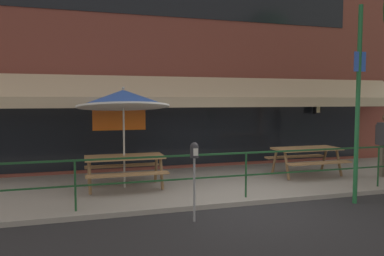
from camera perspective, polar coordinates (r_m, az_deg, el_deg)
ground_plane at (r=7.92m, az=9.12°, el=-11.60°), size 120.00×120.00×0.00m
patio_deck at (r=9.69m, az=3.88°, el=-8.31°), size 15.00×4.00×0.10m
restaurant_building at (r=11.67m, az=0.01°, el=12.10°), size 15.00×1.60×7.55m
patio_railing at (r=8.01m, az=8.24°, el=-5.55°), size 13.84×0.04×0.97m
picnic_table_left at (r=8.86m, az=-10.21°, el=-5.23°), size 1.80×1.42×0.76m
picnic_table_centre at (r=10.67m, az=17.07°, el=-3.75°), size 1.80×1.42×0.76m
patio_umbrella_left at (r=8.85m, az=-10.42°, el=4.34°), size 2.14×2.14×2.40m
parking_meter_near at (r=6.58m, az=0.35°, el=-4.56°), size 0.15×0.16×1.42m
street_sign_pole at (r=8.44m, az=23.95°, el=3.50°), size 0.28×0.09×4.08m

